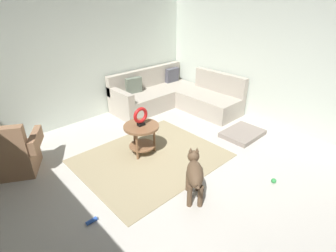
# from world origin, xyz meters

# --- Properties ---
(ground_plane) EXTENTS (6.00, 6.00, 0.10)m
(ground_plane) POSITION_xyz_m (0.00, 0.00, -0.05)
(ground_plane) COLOR beige
(wall_back) EXTENTS (6.00, 0.12, 2.70)m
(wall_back) POSITION_xyz_m (0.00, 2.94, 1.35)
(wall_back) COLOR silver
(wall_back) RESTS_ON ground_plane
(wall_right) EXTENTS (0.12, 6.00, 2.70)m
(wall_right) POSITION_xyz_m (2.94, 0.00, 1.35)
(wall_right) COLOR silver
(wall_right) RESTS_ON ground_plane
(area_rug) EXTENTS (2.30, 1.90, 0.01)m
(area_rug) POSITION_xyz_m (0.15, 0.70, 0.01)
(area_rug) COLOR tan
(area_rug) RESTS_ON ground_plane
(sectional_couch) EXTENTS (2.20, 2.25, 0.88)m
(sectional_couch) POSITION_xyz_m (1.99, 2.02, 0.29)
(sectional_couch) COLOR #B2A899
(sectional_couch) RESTS_ON ground_plane
(armchair) EXTENTS (0.99, 0.92, 0.88)m
(armchair) POSITION_xyz_m (-1.63, 1.83, 0.32)
(armchair) COLOR #936B4C
(armchair) RESTS_ON ground_plane
(side_table) EXTENTS (0.60, 0.60, 0.54)m
(side_table) POSITION_xyz_m (0.15, 0.94, 0.42)
(side_table) COLOR brown
(side_table) RESTS_ON ground_plane
(torus_sculpture) EXTENTS (0.28, 0.08, 0.33)m
(torus_sculpture) POSITION_xyz_m (0.15, 0.94, 0.71)
(torus_sculpture) COLOR black
(torus_sculpture) RESTS_ON side_table
(dog_bed_mat) EXTENTS (0.80, 0.60, 0.09)m
(dog_bed_mat) POSITION_xyz_m (1.98, 0.08, 0.04)
(dog_bed_mat) COLOR gray
(dog_bed_mat) RESTS_ON ground_plane
(dog) EXTENTS (0.63, 0.65, 0.63)m
(dog) POSITION_xyz_m (-0.00, -0.40, 0.38)
(dog) COLOR brown
(dog) RESTS_ON ground_plane
(dog_toy_ball) EXTENTS (0.07, 0.07, 0.07)m
(dog_toy_ball) POSITION_xyz_m (1.06, -1.04, 0.04)
(dog_toy_ball) COLOR green
(dog_toy_ball) RESTS_ON ground_plane
(dog_toy_rope) EXTENTS (0.14, 0.05, 0.05)m
(dog_toy_rope) POSITION_xyz_m (-1.28, 0.12, 0.03)
(dog_toy_rope) COLOR blue
(dog_toy_rope) RESTS_ON ground_plane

